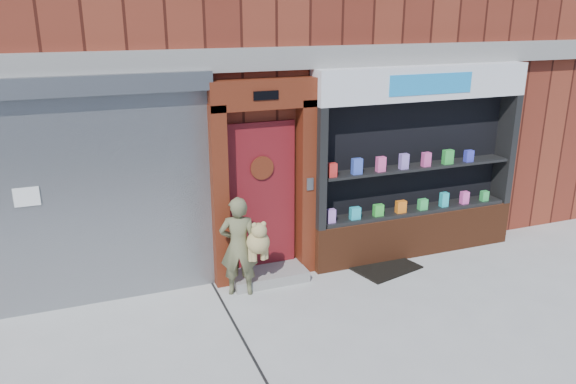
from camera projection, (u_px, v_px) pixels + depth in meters
ground at (370, 329)px, 6.98m from camera, size 80.00×80.00×0.00m
shutter_bay at (94, 180)px, 7.13m from camera, size 3.10×0.30×3.04m
red_door_bay at (264, 182)px, 7.92m from camera, size 1.52×0.58×2.90m
pharmacy_bay at (416, 171)px, 8.76m from camera, size 3.50×0.41×3.00m
woman at (242, 245)px, 7.63m from camera, size 0.70×0.53×1.42m
doormat at (385, 267)px, 8.61m from camera, size 1.10×0.89×0.02m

